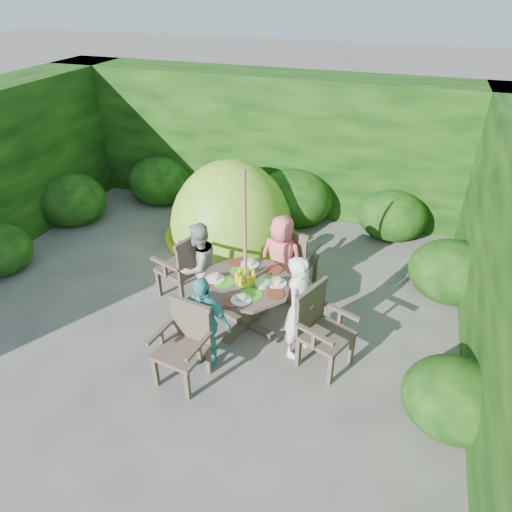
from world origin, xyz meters
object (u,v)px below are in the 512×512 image
(parasol_pole, at_px, (245,255))
(garden_chair_right, at_px, (321,327))
(child_left, at_px, (199,266))
(garden_chair_front, at_px, (185,342))
(dome_tent, at_px, (231,234))
(garden_chair_left, at_px, (184,265))
(garden_chair_back, at_px, (293,257))
(child_back, at_px, (281,259))
(patio_table, at_px, (246,289))
(child_front, at_px, (203,321))
(child_right, at_px, (300,308))

(parasol_pole, height_order, garden_chair_right, parasol_pole)
(child_left, bearing_deg, parasol_pole, 91.02)
(parasol_pole, height_order, garden_chair_front, parasol_pole)
(garden_chair_right, xyz_separation_m, dome_tent, (-2.14, 2.58, -0.52))
(garden_chair_left, xyz_separation_m, garden_chair_back, (1.39, 0.70, -0.00))
(garden_chair_left, xyz_separation_m, dome_tent, (-0.06, 1.91, -0.53))
(garden_chair_back, xyz_separation_m, child_back, (-0.10, -0.28, 0.12))
(patio_table, height_order, garden_chair_right, garden_chair_right)
(patio_table, bearing_deg, garden_chair_front, -108.86)
(garden_chair_left, relative_size, child_front, 0.83)
(garden_chair_right, distance_m, garden_chair_front, 1.57)
(dome_tent, bearing_deg, child_right, -55.13)
(child_back, relative_size, child_front, 1.07)
(parasol_pole, bearing_deg, garden_chair_left, 162.06)
(parasol_pole, relative_size, garden_chair_back, 2.23)
(parasol_pole, distance_m, garden_chair_left, 1.23)
(patio_table, relative_size, garden_chair_right, 1.58)
(garden_chair_left, relative_size, dome_tent, 0.37)
(garden_chair_right, relative_size, child_right, 0.72)
(parasol_pole, bearing_deg, garden_chair_front, -108.64)
(garden_chair_right, relative_size, child_back, 0.76)
(child_left, bearing_deg, child_back, 136.02)
(garden_chair_back, bearing_deg, garden_chair_right, 128.27)
(child_front, bearing_deg, dome_tent, 111.21)
(child_left, bearing_deg, dome_tent, -151.43)
(garden_chair_front, distance_m, child_back, 1.90)
(garden_chair_front, bearing_deg, child_left, 116.09)
(garden_chair_left, distance_m, child_back, 1.36)
(child_left, relative_size, child_back, 0.98)
(parasol_pole, bearing_deg, dome_tent, 116.07)
(patio_table, distance_m, child_left, 0.80)
(patio_table, xyz_separation_m, child_back, (0.24, 0.76, 0.05))
(garden_chair_right, height_order, dome_tent, dome_tent)
(garden_chair_left, bearing_deg, garden_chair_right, 90.08)
(garden_chair_back, relative_size, child_front, 0.82)
(parasol_pole, xyz_separation_m, garden_chair_back, (0.35, 1.04, -0.57))
(garden_chair_front, xyz_separation_m, child_front, (0.10, 0.28, 0.10))
(parasol_pole, height_order, child_front, parasol_pole)
(garden_chair_back, xyz_separation_m, dome_tent, (-1.45, 1.21, -0.53))
(garden_chair_front, bearing_deg, garden_chair_back, 79.87)
(garden_chair_right, relative_size, child_front, 0.81)
(garden_chair_left, bearing_deg, garden_chair_back, 134.65)
(parasol_pole, height_order, garden_chair_back, parasol_pole)
(dome_tent, bearing_deg, garden_chair_front, -79.03)
(garden_chair_right, bearing_deg, child_back, 58.63)
(parasol_pole, bearing_deg, child_back, 72.07)
(child_left, xyz_separation_m, child_back, (1.01, 0.51, 0.01))
(garden_chair_right, relative_size, garden_chair_back, 0.98)
(dome_tent, bearing_deg, child_left, -82.24)
(garden_chair_back, relative_size, child_right, 0.73)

